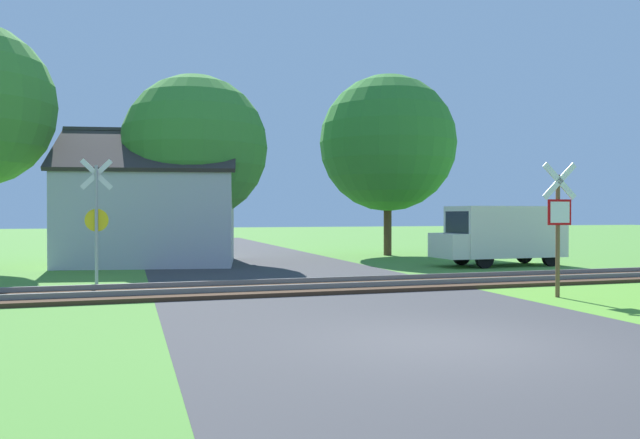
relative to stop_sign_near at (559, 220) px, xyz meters
The scene contains 9 objects.
ground_plane 6.56m from the stop_sign_near, 142.84° to the right, with size 160.00×160.00×0.00m, color #4C8433.
road_asphalt 5.64m from the stop_sign_near, 160.20° to the right, with size 8.09×80.00×0.01m, color #38383A.
rail_track 6.24m from the stop_sign_near, 147.05° to the left, with size 60.00×2.60×0.22m.
stop_sign_near is the anchor object (origin of this frame).
crossing_sign_far 12.16m from the stop_sign_near, 149.33° to the left, with size 0.88×0.14×3.50m.
house 15.61m from the stop_sign_near, 124.04° to the left, with size 7.46×6.55×5.31m.
tree_right 15.35m from the stop_sign_near, 82.07° to the left, with size 6.40×6.40×8.48m.
tree_center 14.91m from the stop_sign_near, 118.89° to the left, with size 5.74×5.74×7.45m.
mail_truck 8.99m from the stop_sign_near, 64.77° to the left, with size 4.94×2.01×2.24m.
Camera 1 is at (-4.59, -8.45, 1.96)m, focal length 35.00 mm.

